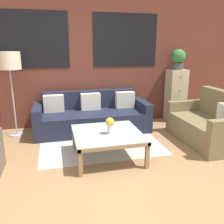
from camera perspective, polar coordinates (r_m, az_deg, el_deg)
The scene contains 10 objects.
ground_plane at distance 3.19m, azimuth -1.14°, elevation -15.99°, with size 16.00×16.00×0.00m, color #9E754C.
wall_back_brick at distance 5.14m, azimuth -7.34°, elevation 12.40°, with size 8.40×0.09×2.80m.
rug at distance 4.29m, azimuth -2.84°, elevation -7.45°, with size 2.09×1.51×0.00m.
couch_dark at distance 4.87m, azimuth -4.83°, elevation -1.15°, with size 2.27×0.88×0.78m.
settee_vintage at distance 4.58m, azimuth 22.08°, elevation -2.97°, with size 0.80×1.44×0.92m.
coffee_table at distance 3.63m, azimuth -1.15°, elevation -5.74°, with size 1.01×1.01×0.41m.
floor_lamp at distance 4.75m, azimuth -23.50°, elevation 10.64°, with size 0.41×0.41×1.59m.
drawer_cabinet at distance 5.65m, azimuth 15.05°, elevation 3.87°, with size 0.40×0.37×1.18m.
potted_plant at distance 5.55m, azimuth 15.65°, elevation 12.26°, with size 0.32×0.32×0.44m.
flower_vase at distance 3.51m, azimuth -0.52°, elevation -2.97°, with size 0.13×0.13×0.25m.
Camera 1 is at (-0.59, -2.66, 1.66)m, focal length 38.00 mm.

